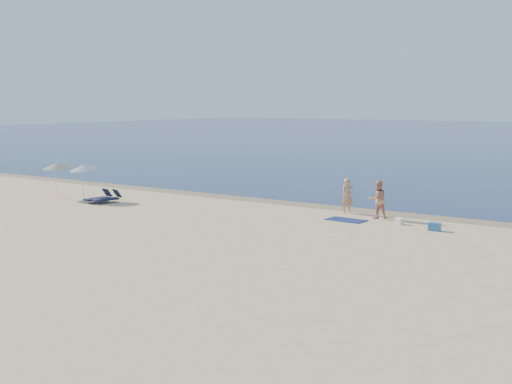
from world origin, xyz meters
TOP-DOWN VIEW (x-y plane):
  - wet_sand_strip at (0.00, 19.40)m, footprint 240.00×1.60m
  - person_left at (3.20, 18.32)m, footprint 0.68×0.74m
  - person_right at (5.00, 17.75)m, footprint 1.07×1.08m
  - beach_towel at (4.03, 16.48)m, footprint 1.82×1.08m
  - white_bag at (6.38, 16.89)m, footprint 0.36×0.33m
  - blue_cooler at (8.15, 16.37)m, footprint 0.49×0.36m
  - umbrella_near at (-10.71, 14.18)m, footprint 1.99×2.00m
  - umbrella_far at (-12.79, 14.01)m, footprint 1.93×1.94m
  - lounger_left at (-8.82, 14.03)m, footprint 0.92×1.65m
  - lounger_right at (-9.44, 13.96)m, footprint 0.69×1.60m

SIDE VIEW (x-z plane):
  - wet_sand_strip at x=0.00m, z-range 0.00..0.00m
  - beach_towel at x=4.03m, z-range 0.00..0.03m
  - white_bag at x=6.38m, z-range 0.00..0.27m
  - blue_cooler at x=8.15m, z-range 0.00..0.34m
  - lounger_right at x=-9.44m, z-range -0.09..0.59m
  - lounger_left at x=-8.82m, z-range -0.09..0.60m
  - person_left at x=3.20m, z-range 0.00..1.69m
  - person_right at x=5.00m, z-range 0.00..1.76m
  - umbrella_far at x=-12.79m, z-range 0.77..2.84m
  - umbrella_near at x=-10.71m, z-range 0.76..2.86m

